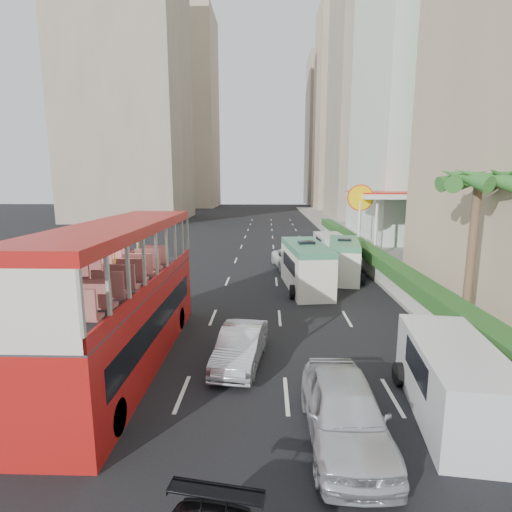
{
  "coord_description": "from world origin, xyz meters",
  "views": [
    {
      "loc": [
        -1.01,
        -13.18,
        6.43
      ],
      "look_at": [
        -1.5,
        4.0,
        3.2
      ],
      "focal_mm": 28.0,
      "sensor_mm": 36.0,
      "label": 1
    }
  ],
  "objects_px": {
    "double_decker_bus": "(123,296)",
    "minibus_near": "(306,266)",
    "car_silver_lane_a": "(241,364)",
    "panel_van_near": "(453,381)",
    "van_asset": "(291,268)",
    "car_silver_lane_b": "(344,441)",
    "palm_tree": "(471,253)",
    "panel_van_far": "(331,248)",
    "minibus_far": "(344,259)",
    "shell_station": "(390,223)"
  },
  "relations": [
    {
      "from": "car_silver_lane_a",
      "to": "van_asset",
      "type": "height_order",
      "value": "van_asset"
    },
    {
      "from": "minibus_near",
      "to": "palm_tree",
      "type": "relative_size",
      "value": 0.98
    },
    {
      "from": "car_silver_lane_b",
      "to": "minibus_near",
      "type": "height_order",
      "value": "minibus_near"
    },
    {
      "from": "double_decker_bus",
      "to": "shell_station",
      "type": "xyz_separation_m",
      "value": [
        16.0,
        23.0,
        0.22
      ]
    },
    {
      "from": "car_silver_lane_a",
      "to": "car_silver_lane_b",
      "type": "bearing_deg",
      "value": -48.32
    },
    {
      "from": "car_silver_lane_a",
      "to": "panel_van_near",
      "type": "distance_m",
      "value": 6.85
    },
    {
      "from": "palm_tree",
      "to": "shell_station",
      "type": "relative_size",
      "value": 0.8
    },
    {
      "from": "van_asset",
      "to": "minibus_far",
      "type": "bearing_deg",
      "value": -50.57
    },
    {
      "from": "van_asset",
      "to": "panel_van_near",
      "type": "relative_size",
      "value": 0.96
    },
    {
      "from": "panel_van_far",
      "to": "panel_van_near",
      "type": "bearing_deg",
      "value": -93.42
    },
    {
      "from": "minibus_far",
      "to": "car_silver_lane_b",
      "type": "bearing_deg",
      "value": -90.99
    },
    {
      "from": "minibus_far",
      "to": "palm_tree",
      "type": "height_order",
      "value": "palm_tree"
    },
    {
      "from": "car_silver_lane_b",
      "to": "van_asset",
      "type": "height_order",
      "value": "car_silver_lane_b"
    },
    {
      "from": "double_decker_bus",
      "to": "car_silver_lane_b",
      "type": "distance_m",
      "value": 8.45
    },
    {
      "from": "panel_van_near",
      "to": "shell_station",
      "type": "height_order",
      "value": "shell_station"
    },
    {
      "from": "palm_tree",
      "to": "panel_van_far",
      "type": "bearing_deg",
      "value": 103.09
    },
    {
      "from": "van_asset",
      "to": "minibus_near",
      "type": "distance_m",
      "value": 6.06
    },
    {
      "from": "car_silver_lane_a",
      "to": "minibus_far",
      "type": "bearing_deg",
      "value": 72.66
    },
    {
      "from": "panel_van_far",
      "to": "shell_station",
      "type": "relative_size",
      "value": 0.65
    },
    {
      "from": "van_asset",
      "to": "palm_tree",
      "type": "height_order",
      "value": "palm_tree"
    },
    {
      "from": "car_silver_lane_a",
      "to": "minibus_near",
      "type": "bearing_deg",
      "value": 79.72
    },
    {
      "from": "car_silver_lane_a",
      "to": "panel_van_near",
      "type": "relative_size",
      "value": 0.8
    },
    {
      "from": "double_decker_bus",
      "to": "minibus_near",
      "type": "height_order",
      "value": "double_decker_bus"
    },
    {
      "from": "minibus_far",
      "to": "panel_van_near",
      "type": "xyz_separation_m",
      "value": [
        0.03,
        -16.11,
        -0.25
      ]
    },
    {
      "from": "panel_van_near",
      "to": "shell_station",
      "type": "distance_m",
      "value": 26.56
    },
    {
      "from": "double_decker_bus",
      "to": "minibus_near",
      "type": "relative_size",
      "value": 1.76
    },
    {
      "from": "double_decker_bus",
      "to": "panel_van_near",
      "type": "bearing_deg",
      "value": -15.7
    },
    {
      "from": "panel_van_far",
      "to": "double_decker_bus",
      "type": "bearing_deg",
      "value": -121.07
    },
    {
      "from": "panel_van_far",
      "to": "shell_station",
      "type": "height_order",
      "value": "shell_station"
    },
    {
      "from": "minibus_near",
      "to": "shell_station",
      "type": "height_order",
      "value": "shell_station"
    },
    {
      "from": "minibus_near",
      "to": "minibus_far",
      "type": "relative_size",
      "value": 1.09
    },
    {
      "from": "minibus_near",
      "to": "shell_station",
      "type": "distance_m",
      "value": 15.43
    },
    {
      "from": "car_silver_lane_b",
      "to": "shell_station",
      "type": "distance_m",
      "value": 28.72
    },
    {
      "from": "double_decker_bus",
      "to": "van_asset",
      "type": "relative_size",
      "value": 2.25
    },
    {
      "from": "double_decker_bus",
      "to": "minibus_near",
      "type": "bearing_deg",
      "value": 54.67
    },
    {
      "from": "double_decker_bus",
      "to": "car_silver_lane_b",
      "type": "xyz_separation_m",
      "value": [
        6.94,
        -4.11,
        -2.53
      ]
    },
    {
      "from": "double_decker_bus",
      "to": "panel_van_near",
      "type": "height_order",
      "value": "double_decker_bus"
    },
    {
      "from": "shell_station",
      "to": "van_asset",
      "type": "bearing_deg",
      "value": -143.64
    },
    {
      "from": "minibus_near",
      "to": "panel_van_far",
      "type": "distance_m",
      "value": 9.5
    },
    {
      "from": "car_silver_lane_a",
      "to": "palm_tree",
      "type": "xyz_separation_m",
      "value": [
        9.74,
        3.88,
        3.38
      ]
    },
    {
      "from": "van_asset",
      "to": "palm_tree",
      "type": "relative_size",
      "value": 0.77
    },
    {
      "from": "minibus_near",
      "to": "panel_van_near",
      "type": "xyz_separation_m",
      "value": [
        2.83,
        -13.18,
        -0.37
      ]
    },
    {
      "from": "double_decker_bus",
      "to": "car_silver_lane_b",
      "type": "bearing_deg",
      "value": -30.63
    },
    {
      "from": "minibus_far",
      "to": "palm_tree",
      "type": "bearing_deg",
      "value": -58.95
    },
    {
      "from": "car_silver_lane_a",
      "to": "panel_van_far",
      "type": "relative_size",
      "value": 0.78
    },
    {
      "from": "double_decker_bus",
      "to": "car_silver_lane_a",
      "type": "distance_m",
      "value": 4.79
    },
    {
      "from": "van_asset",
      "to": "shell_station",
      "type": "xyz_separation_m",
      "value": [
        9.24,
        6.8,
        2.75
      ]
    },
    {
      "from": "van_asset",
      "to": "minibus_near",
      "type": "height_order",
      "value": "minibus_near"
    },
    {
      "from": "minibus_near",
      "to": "minibus_far",
      "type": "distance_m",
      "value": 4.06
    },
    {
      "from": "car_silver_lane_b",
      "to": "van_asset",
      "type": "relative_size",
      "value": 0.97
    }
  ]
}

